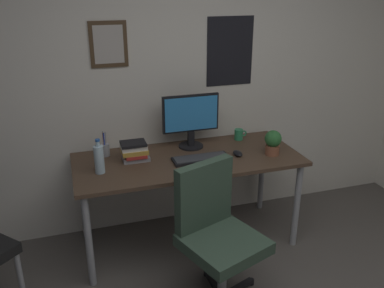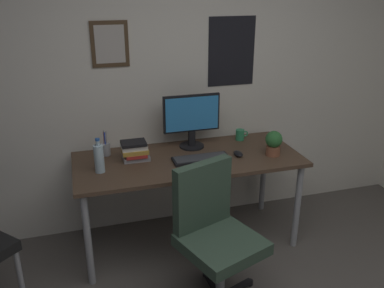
% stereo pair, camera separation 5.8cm
% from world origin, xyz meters
% --- Properties ---
extents(wall_back, '(4.40, 0.10, 2.60)m').
position_xyz_m(wall_back, '(-0.00, 2.15, 1.30)').
color(wall_back, silver).
rests_on(wall_back, ground_plane).
extents(desk, '(1.72, 0.73, 0.75)m').
position_xyz_m(desk, '(-0.10, 1.70, 0.67)').
color(desk, '#4C3828').
rests_on(desk, ground_plane).
extents(office_chair, '(0.59, 0.60, 0.95)m').
position_xyz_m(office_chair, '(-0.13, 1.04, 0.53)').
color(office_chair, '#334738').
rests_on(office_chair, ground_plane).
extents(monitor, '(0.46, 0.20, 0.43)m').
position_xyz_m(monitor, '(-0.02, 1.91, 0.99)').
color(monitor, black).
rests_on(monitor, desk).
extents(keyboard, '(0.43, 0.15, 0.03)m').
position_xyz_m(keyboard, '(-0.03, 1.63, 0.76)').
color(keyboard, black).
rests_on(keyboard, desk).
extents(computer_mouse, '(0.06, 0.11, 0.04)m').
position_xyz_m(computer_mouse, '(0.27, 1.63, 0.77)').
color(computer_mouse, black).
rests_on(computer_mouse, desk).
extents(water_bottle, '(0.07, 0.07, 0.25)m').
position_xyz_m(water_bottle, '(-0.77, 1.64, 0.85)').
color(water_bottle, silver).
rests_on(water_bottle, desk).
extents(coffee_mug_near, '(0.11, 0.07, 0.09)m').
position_xyz_m(coffee_mug_near, '(0.42, 1.95, 0.79)').
color(coffee_mug_near, '#2D8C59').
rests_on(coffee_mug_near, desk).
extents(potted_plant, '(0.13, 0.13, 0.19)m').
position_xyz_m(potted_plant, '(0.54, 1.57, 0.85)').
color(potted_plant, brown).
rests_on(potted_plant, desk).
extents(pen_cup, '(0.07, 0.07, 0.20)m').
position_xyz_m(pen_cup, '(-0.70, 1.93, 0.80)').
color(pen_cup, '#9EA0A5').
rests_on(pen_cup, desk).
extents(book_stack_left, '(0.21, 0.16, 0.15)m').
position_xyz_m(book_stack_left, '(-0.50, 1.78, 0.82)').
color(book_stack_left, gray).
rests_on(book_stack_left, desk).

